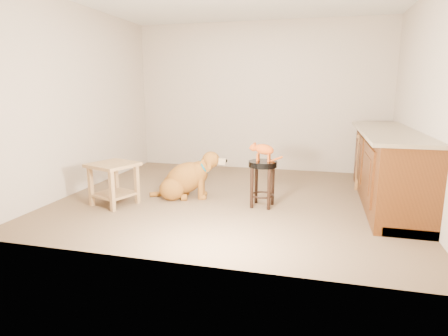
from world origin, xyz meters
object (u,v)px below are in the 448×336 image
(golden_retriever, at_px, (186,179))
(tabby_kitten, at_px, (262,150))
(padded_stool, at_px, (263,174))
(wood_stool, at_px, (373,160))
(side_table, at_px, (114,177))

(golden_retriever, distance_m, tabby_kitten, 1.16)
(padded_stool, relative_size, wood_stool, 0.71)
(golden_retriever, bearing_deg, wood_stool, 10.57)
(wood_stool, xyz_separation_m, tabby_kitten, (-1.44, -1.25, 0.29))
(padded_stool, bearing_deg, wood_stool, 41.15)
(golden_retriever, bearing_deg, side_table, -159.13)
(side_table, height_order, golden_retriever, golden_retriever)
(golden_retriever, xyz_separation_m, tabby_kitten, (1.05, -0.13, 0.47))
(side_table, relative_size, tabby_kitten, 1.58)
(padded_stool, distance_m, tabby_kitten, 0.31)
(side_table, bearing_deg, wood_stool, 26.78)
(wood_stool, distance_m, golden_retriever, 2.74)
(padded_stool, height_order, golden_retriever, golden_retriever)
(wood_stool, bearing_deg, tabby_kitten, -139.07)
(side_table, relative_size, golden_retriever, 0.63)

